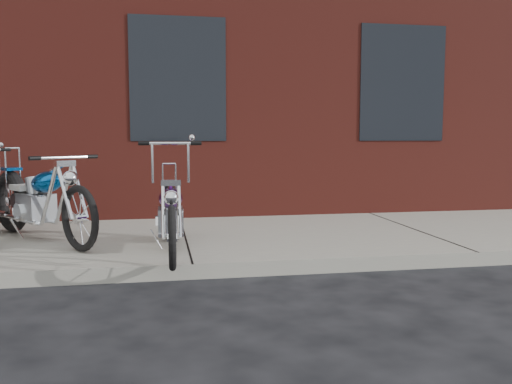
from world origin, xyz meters
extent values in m
plane|color=black|center=(0.00, 0.00, 0.00)|extent=(120.00, 120.00, 0.00)
cube|color=#9F978B|center=(0.00, 1.50, 0.07)|extent=(22.00, 3.00, 0.15)
cube|color=maroon|center=(0.00, 8.00, 4.00)|extent=(22.00, 10.00, 8.00)
torus|color=black|center=(-0.19, 1.12, 0.48)|extent=(0.13, 0.67, 0.67)
torus|color=black|center=(-0.20, -0.33, 0.45)|extent=(0.07, 0.60, 0.60)
cube|color=#9E9E9E|center=(-0.19, 0.53, 0.47)|extent=(0.26, 0.37, 0.28)
ellipsoid|color=#46166A|center=(-0.19, 0.27, 0.74)|extent=(0.24, 0.51, 0.28)
cube|color=black|center=(-0.19, 0.77, 0.66)|extent=(0.22, 0.26, 0.06)
cylinder|color=white|center=(-0.20, -0.22, 0.69)|extent=(0.04, 0.27, 0.50)
cylinder|color=white|center=(-0.20, -0.10, 1.31)|extent=(0.51, 0.03, 0.03)
cylinder|color=white|center=(-0.19, 1.04, 0.83)|extent=(0.02, 0.02, 0.44)
cylinder|color=white|center=(-0.08, 0.73, 0.35)|extent=(0.05, 0.83, 0.04)
torus|color=black|center=(-2.06, 2.05, 0.54)|extent=(0.59, 0.73, 0.79)
torus|color=black|center=(-1.04, 0.67, 0.51)|extent=(0.48, 0.62, 0.71)
cube|color=#9E9E9E|center=(-1.64, 1.49, 0.53)|extent=(0.51, 0.53, 0.33)
ellipsoid|color=#0B59AD|center=(-1.46, 1.24, 0.85)|extent=(0.59, 0.65, 0.34)
cube|color=beige|center=(-1.81, 1.71, 0.75)|extent=(0.39, 0.40, 0.07)
cylinder|color=white|center=(-1.12, 0.78, 0.79)|extent=(0.22, 0.28, 0.59)
cylinder|color=white|center=(-1.20, 0.89, 1.15)|extent=(0.50, 0.38, 0.03)
cylinder|color=white|center=(-2.01, 1.98, 0.96)|extent=(0.03, 0.03, 0.53)
cylinder|color=white|center=(-1.68, 1.76, 0.39)|extent=(0.63, 0.82, 0.05)
camera|label=1|loc=(-0.31, -5.09, 1.37)|focal=38.00mm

